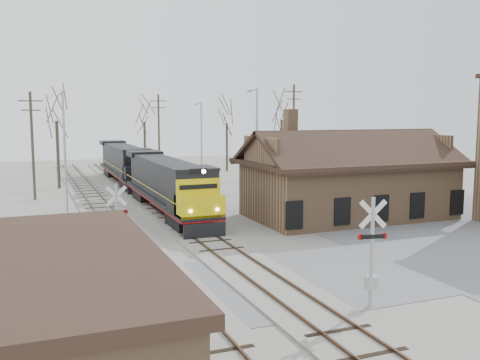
% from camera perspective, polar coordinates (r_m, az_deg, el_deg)
% --- Properties ---
extents(ground, '(140.00, 140.00, 0.00)m').
position_cam_1_polar(ground, '(24.52, 2.86, -10.94)').
color(ground, '#9F9A90').
rests_on(ground, ground).
extents(road, '(60.00, 9.00, 0.03)m').
position_cam_1_polar(road, '(24.52, 2.86, -10.90)').
color(road, slate).
rests_on(road, ground).
extents(track_main, '(3.40, 90.00, 0.24)m').
position_cam_1_polar(track_main, '(38.23, -6.53, -4.29)').
color(track_main, '#9F9A90').
rests_on(track_main, ground).
extents(track_siding, '(3.40, 90.00, 0.24)m').
position_cam_1_polar(track_siding, '(37.34, -13.23, -4.71)').
color(track_siding, '#9F9A90').
rests_on(track_siding, ground).
extents(depot, '(15.20, 9.31, 7.90)m').
position_cam_1_polar(depot, '(40.00, 11.41, -0.47)').
color(depot, '#8F694A').
rests_on(depot, ground).
extents(locomotive_lead, '(2.84, 19.05, 4.23)m').
position_cam_1_polar(locomotive_lead, '(40.72, -7.67, -0.53)').
color(locomotive_lead, black).
rests_on(locomotive_lead, ground).
extents(locomotive_trailing, '(2.84, 19.05, 4.00)m').
position_cam_1_polar(locomotive_trailing, '(59.54, -12.19, 1.78)').
color(locomotive_trailing, black).
rests_on(locomotive_trailing, ground).
extents(crossbuck_near, '(1.24, 0.34, 4.38)m').
position_cam_1_polar(crossbuck_near, '(21.70, 13.87, -7.95)').
color(crossbuck_near, '#A5A8AD').
rests_on(crossbuck_near, ground).
extents(crossbuck_far, '(1.16, 0.32, 4.07)m').
position_cam_1_polar(crossbuck_far, '(27.86, -12.98, -4.84)').
color(crossbuck_far, '#A5A8AD').
rests_on(crossbuck_far, ground).
extents(streetlight_a, '(0.25, 2.04, 9.24)m').
position_cam_1_polar(streetlight_a, '(41.78, -18.22, 3.42)').
color(streetlight_a, '#A5A8AD').
rests_on(streetlight_a, ground).
extents(streetlight_b, '(0.25, 2.04, 9.61)m').
position_cam_1_polar(streetlight_b, '(44.35, 1.73, 4.21)').
color(streetlight_b, '#A5A8AD').
rests_on(streetlight_b, ground).
extents(streetlight_c, '(0.25, 2.04, 8.78)m').
position_cam_1_polar(streetlight_c, '(58.33, -4.18, 4.48)').
color(streetlight_c, '#A5A8AD').
rests_on(streetlight_c, ground).
extents(utility_pole_a, '(2.00, 0.24, 9.47)m').
position_cam_1_polar(utility_pole_a, '(50.13, -21.27, 3.62)').
color(utility_pole_a, '#382D23').
rests_on(utility_pole_a, ground).
extents(utility_pole_b, '(2.00, 0.24, 9.87)m').
position_cam_1_polar(utility_pole_b, '(66.02, -8.64, 4.93)').
color(utility_pole_b, '#382D23').
rests_on(utility_pole_b, ground).
extents(utility_pole_c, '(2.00, 0.24, 10.74)m').
position_cam_1_polar(utility_pole_c, '(59.15, 5.72, 5.16)').
color(utility_pole_c, '#382D23').
rests_on(utility_pole_c, ground).
extents(tree_b, '(4.57, 4.57, 11.21)m').
position_cam_1_polar(tree_b, '(57.02, -19.03, 7.13)').
color(tree_b, '#382D23').
rests_on(tree_b, ground).
extents(tree_c, '(4.31, 4.31, 10.56)m').
position_cam_1_polar(tree_c, '(72.94, -10.18, 6.95)').
color(tree_c, '#382D23').
rests_on(tree_c, ground).
extents(tree_d, '(4.21, 4.21, 10.31)m').
position_cam_1_polar(tree_d, '(70.29, -1.42, 6.92)').
color(tree_d, '#382D23').
rests_on(tree_d, ground).
extents(tree_e, '(4.55, 4.55, 11.15)m').
position_cam_1_polar(tree_e, '(65.63, 4.48, 7.40)').
color(tree_e, '#382D23').
rests_on(tree_e, ground).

